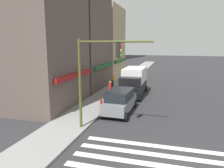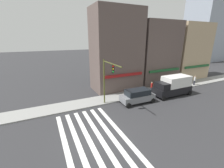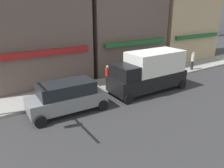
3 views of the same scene
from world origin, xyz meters
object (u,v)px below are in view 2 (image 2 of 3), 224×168
(pedestrian_orange_vest, at_px, (172,81))
(fire_hydrant, at_px, (132,94))
(suv_grey, at_px, (137,96))
(traffic_signal, at_px, (108,76))
(pedestrian_red_jacket, at_px, (152,87))
(pedestrian_white_shirt, at_px, (195,80))
(box_truck_black, at_px, (173,86))

(pedestrian_orange_vest, height_order, fire_hydrant, pedestrian_orange_vest)
(suv_grey, relative_size, fire_hydrant, 5.64)
(traffic_signal, distance_m, pedestrian_orange_vest, 14.84)
(pedestrian_red_jacket, bearing_deg, traffic_signal, -101.15)
(fire_hydrant, bearing_deg, traffic_signal, -165.74)
(suv_grey, height_order, pedestrian_orange_vest, suv_grey)
(pedestrian_orange_vest, distance_m, pedestrian_white_shirt, 4.36)
(pedestrian_orange_vest, bearing_deg, pedestrian_white_shirt, -7.17)
(pedestrian_white_shirt, distance_m, fire_hydrant, 13.92)
(suv_grey, xyz_separation_m, pedestrian_red_jacket, (4.17, 2.04, 0.04))
(pedestrian_red_jacket, xyz_separation_m, pedestrian_white_shirt, (9.91, -0.24, 0.00))
(pedestrian_red_jacket, bearing_deg, fire_hydrant, -106.10)
(pedestrian_white_shirt, bearing_deg, pedestrian_orange_vest, 153.85)
(traffic_signal, height_order, box_truck_black, traffic_signal)
(suv_grey, bearing_deg, box_truck_black, 1.62)
(pedestrian_white_shirt, relative_size, fire_hydrant, 2.10)
(pedestrian_white_shirt, bearing_deg, traffic_signal, 179.32)
(box_truck_black, distance_m, pedestrian_red_jacket, 3.23)
(pedestrian_red_jacket, height_order, pedestrian_white_shirt, same)
(pedestrian_orange_vest, relative_size, fire_hydrant, 2.10)
(pedestrian_red_jacket, distance_m, pedestrian_white_shirt, 9.91)
(box_truck_black, bearing_deg, fire_hydrant, 165.10)
(fire_hydrant, bearing_deg, suv_grey, -95.68)
(pedestrian_white_shirt, bearing_deg, box_truck_black, -170.91)
(box_truck_black, bearing_deg, pedestrian_orange_vest, 44.86)
(box_truck_black, bearing_deg, traffic_signal, 176.78)
(box_truck_black, relative_size, pedestrian_orange_vest, 3.51)
(suv_grey, bearing_deg, pedestrian_red_jacket, 27.76)
(fire_hydrant, bearing_deg, pedestrian_red_jacket, 4.92)
(box_truck_black, xyz_separation_m, fire_hydrant, (-6.44, 1.70, -0.97))
(pedestrian_red_jacket, distance_m, pedestrian_orange_vest, 6.02)
(suv_grey, distance_m, pedestrian_red_jacket, 4.64)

